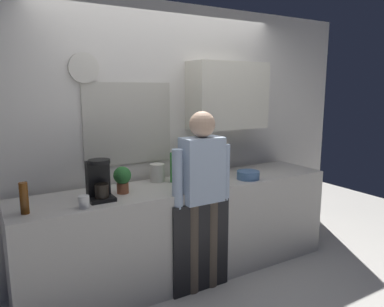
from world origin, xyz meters
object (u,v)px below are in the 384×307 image
at_px(mixing_bowl, 248,175).
at_px(dish_soap, 190,172).
at_px(person_at_sink, 202,187).
at_px(storage_canister, 157,173).
at_px(bottle_clear_soda, 175,167).
at_px(cup_white_mug, 84,202).
at_px(bottle_olive_oil, 210,165).
at_px(bottle_amber_beer, 24,198).
at_px(potted_plant, 122,178).
at_px(coffee_maker, 99,182).

distance_m(mixing_bowl, dish_soap, 0.57).
height_order(mixing_bowl, person_at_sink, person_at_sink).
xyz_separation_m(mixing_bowl, storage_canister, (-0.80, 0.37, 0.04)).
height_order(bottle_clear_soda, cup_white_mug, bottle_clear_soda).
xyz_separation_m(bottle_olive_oil, cup_white_mug, (-1.34, -0.31, -0.08)).
bearing_deg(dish_soap, cup_white_mug, -164.80).
distance_m(bottle_amber_beer, dish_soap, 1.51).
height_order(bottle_amber_beer, potted_plant, same).
relative_size(mixing_bowl, storage_canister, 1.29).
height_order(bottle_olive_oil, bottle_clear_soda, bottle_clear_soda).
relative_size(bottle_amber_beer, bottle_clear_soda, 0.82).
bearing_deg(cup_white_mug, storage_canister, 27.84).
distance_m(bottle_olive_oil, dish_soap, 0.25).
bearing_deg(bottle_amber_beer, bottle_clear_soda, 9.86).
bearing_deg(bottle_amber_beer, dish_soap, 7.85).
distance_m(cup_white_mug, dish_soap, 1.14).
distance_m(coffee_maker, dish_soap, 0.95).
relative_size(cup_white_mug, dish_soap, 0.53).
bearing_deg(bottle_clear_soda, person_at_sink, -83.24).
xyz_separation_m(coffee_maker, person_at_sink, (0.82, -0.23, -0.11)).
height_order(cup_white_mug, storage_canister, storage_canister).
relative_size(coffee_maker, potted_plant, 1.43).
relative_size(bottle_clear_soda, storage_canister, 1.65).
distance_m(mixing_bowl, potted_plant, 1.24).
bearing_deg(storage_canister, person_at_sink, -69.96).
relative_size(mixing_bowl, dish_soap, 1.22).
bearing_deg(mixing_bowl, dish_soap, 154.38).
relative_size(coffee_maker, mixing_bowl, 1.50).
bearing_deg(mixing_bowl, bottle_olive_oil, 136.02).
relative_size(bottle_amber_beer, dish_soap, 1.28).
bearing_deg(bottle_clear_soda, mixing_bowl, -22.14).
distance_m(bottle_olive_oil, bottle_clear_soda, 0.40).
bearing_deg(person_at_sink, bottle_amber_beer, 170.47).
bearing_deg(potted_plant, bottle_amber_beer, -170.36).
distance_m(coffee_maker, cup_white_mug, 0.25).
xyz_separation_m(coffee_maker, bottle_olive_oil, (1.17, 0.16, -0.02)).
xyz_separation_m(bottle_amber_beer, person_at_sink, (1.38, -0.17, -0.08)).
xyz_separation_m(bottle_olive_oil, person_at_sink, (-0.35, -0.39, -0.09)).
xyz_separation_m(bottle_amber_beer, cup_white_mug, (0.39, -0.09, -0.07)).
bearing_deg(dish_soap, mixing_bowl, -25.62).
bearing_deg(bottle_amber_beer, person_at_sink, -7.09).
distance_m(cup_white_mug, person_at_sink, 0.99).
height_order(coffee_maker, bottle_olive_oil, coffee_maker).
distance_m(coffee_maker, storage_canister, 0.70).
height_order(coffee_maker, bottle_clear_soda, coffee_maker).
xyz_separation_m(cup_white_mug, storage_canister, (0.80, 0.42, 0.04)).
distance_m(cup_white_mug, mixing_bowl, 1.61).
distance_m(potted_plant, person_at_sink, 0.68).
relative_size(bottle_clear_soda, mixing_bowl, 1.27).
xyz_separation_m(potted_plant, person_at_sink, (0.60, -0.30, -0.09)).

